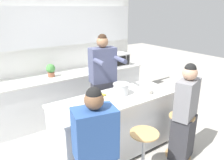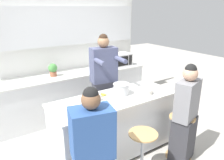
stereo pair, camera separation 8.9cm
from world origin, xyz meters
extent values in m
plane|color=#B2ADA3|center=(0.00, 0.00, 0.00)|extent=(16.00, 16.00, 0.00)
cube|color=silver|center=(0.00, 1.94, 1.35)|extent=(3.57, 0.06, 2.70)
cube|color=silver|center=(0.00, 1.83, 1.83)|extent=(3.28, 0.16, 0.75)
cube|color=silver|center=(0.00, 1.58, 0.44)|extent=(3.28, 0.62, 0.88)
cube|color=silver|center=(0.00, 1.58, 0.89)|extent=(3.31, 0.65, 0.03)
cube|color=black|center=(0.00, 0.00, 0.03)|extent=(1.77, 0.60, 0.06)
cube|color=silver|center=(0.00, 0.00, 0.48)|extent=(1.85, 0.68, 0.84)
cube|color=silver|center=(0.00, 0.00, 0.92)|extent=(1.89, 0.72, 0.03)
cylinder|color=tan|center=(-0.76, -0.64, 0.66)|extent=(0.37, 0.37, 0.02)
cylinder|color=#B7BABC|center=(0.00, -0.63, 0.33)|extent=(0.04, 0.04, 0.64)
cylinder|color=tan|center=(0.00, -0.63, 0.66)|extent=(0.37, 0.37, 0.02)
cylinder|color=tan|center=(0.76, -0.62, 0.01)|extent=(0.38, 0.38, 0.01)
cylinder|color=#B7BABC|center=(0.76, -0.62, 0.33)|extent=(0.04, 0.04, 0.64)
cylinder|color=tan|center=(0.76, -0.62, 0.66)|extent=(0.37, 0.37, 0.02)
cube|color=#383842|center=(0.18, 0.58, 0.49)|extent=(0.39, 0.27, 0.98)
cube|color=#474C6B|center=(0.18, 0.58, 1.27)|extent=(0.45, 0.28, 0.57)
cylinder|color=#474C6B|center=(-0.04, 0.34, 1.40)|extent=(0.11, 0.32, 0.07)
cylinder|color=#474C6B|center=(0.32, 0.30, 1.40)|extent=(0.11, 0.32, 0.07)
sphere|color=#936B4C|center=(0.18, 0.58, 1.65)|extent=(0.21, 0.21, 0.19)
sphere|color=black|center=(0.18, 0.58, 1.70)|extent=(0.17, 0.17, 0.15)
cube|color=#2D5193|center=(-0.74, -0.66, 0.95)|extent=(0.49, 0.38, 0.55)
sphere|color=brown|center=(-0.74, -0.66, 1.32)|extent=(0.24, 0.24, 0.20)
sphere|color=black|center=(-0.74, -0.66, 1.37)|extent=(0.19, 0.19, 0.16)
cube|color=#333338|center=(0.77, -0.66, 0.34)|extent=(0.45, 0.37, 0.67)
cube|color=slate|center=(0.77, -0.66, 0.95)|extent=(0.48, 0.34, 0.56)
sphere|color=tan|center=(0.77, -0.66, 1.33)|extent=(0.25, 0.25, 0.20)
sphere|color=black|center=(0.77, -0.66, 1.39)|extent=(0.20, 0.20, 0.16)
cylinder|color=#B7BABC|center=(0.16, 0.06, 1.01)|extent=(0.23, 0.23, 0.16)
cylinder|color=#B7BABC|center=(0.16, 0.06, 1.10)|extent=(0.25, 0.25, 0.01)
cylinder|color=#B7BABC|center=(0.01, 0.06, 1.06)|extent=(0.05, 0.01, 0.01)
cylinder|color=#B7BABC|center=(0.30, 0.06, 1.06)|extent=(0.05, 0.01, 0.01)
cylinder|color=silver|center=(0.48, -0.12, 0.97)|extent=(0.21, 0.21, 0.07)
cylinder|color=white|center=(-0.26, 0.04, 0.98)|extent=(0.07, 0.07, 0.09)
torus|color=white|center=(-0.21, 0.04, 0.98)|extent=(0.04, 0.01, 0.04)
ellipsoid|color=yellow|center=(-0.11, 0.13, 0.95)|extent=(0.10, 0.04, 0.04)
ellipsoid|color=yellow|center=(-0.13, 0.16, 0.95)|extent=(0.08, 0.09, 0.04)
ellipsoid|color=yellow|center=(-0.08, 0.16, 0.95)|extent=(0.09, 0.09, 0.04)
cube|color=white|center=(1.19, 1.54, 1.05)|extent=(0.47, 0.34, 0.28)
cube|color=black|center=(1.15, 1.37, 1.05)|extent=(0.29, 0.01, 0.21)
cube|color=black|center=(1.36, 1.37, 1.05)|extent=(0.08, 0.01, 0.22)
cylinder|color=#93563D|center=(-0.36, 1.58, 0.95)|extent=(0.13, 0.13, 0.09)
sphere|color=#478942|center=(-0.36, 1.58, 1.07)|extent=(0.17, 0.17, 0.17)
camera|label=1|loc=(-1.72, -2.35, 2.17)|focal=35.00mm
camera|label=2|loc=(-1.64, -2.40, 2.17)|focal=35.00mm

